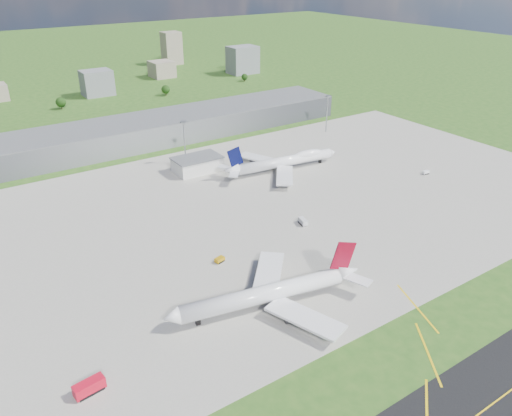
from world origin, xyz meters
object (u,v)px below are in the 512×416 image
fire_truck (89,387)px  airliner_red_twin (270,293)px  airliner_blue_quad (285,161)px  van_white_near (303,222)px  tug_yellow (220,260)px  van_white_far (426,173)px

fire_truck → airliner_red_twin: bearing=-4.0°
airliner_red_twin → fire_truck: 65.09m
airliner_blue_quad → van_white_near: (-32.95, -58.04, -3.88)m
fire_truck → van_white_near: fire_truck is taller
airliner_red_twin → van_white_near: airliner_red_twin is taller
fire_truck → tug_yellow: (64.23, 38.53, -0.91)m
tug_yellow → airliner_red_twin: bearing=-102.5°
airliner_blue_quad → tug_yellow: bearing=-134.5°
airliner_blue_quad → van_white_far: airliner_blue_quad is taller
van_white_far → airliner_blue_quad: bearing=147.6°
airliner_blue_quad → van_white_far: 80.10m
van_white_near → airliner_red_twin: bearing=143.1°
van_white_near → van_white_far: van_white_near is taller
airliner_red_twin → airliner_blue_quad: size_ratio=1.00×
airliner_red_twin → fire_truck: airliner_red_twin is taller
airliner_red_twin → tug_yellow: (-0.65, 34.53, -4.34)m
airliner_blue_quad → airliner_red_twin: bearing=-122.1°
airliner_blue_quad → tug_yellow: airliner_blue_quad is taller
airliner_red_twin → fire_truck: size_ratio=7.96×
airliner_red_twin → van_white_far: size_ratio=17.42×
airliner_blue_quad → van_white_near: size_ratio=12.29×
airliner_red_twin → tug_yellow: bearing=-77.8°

